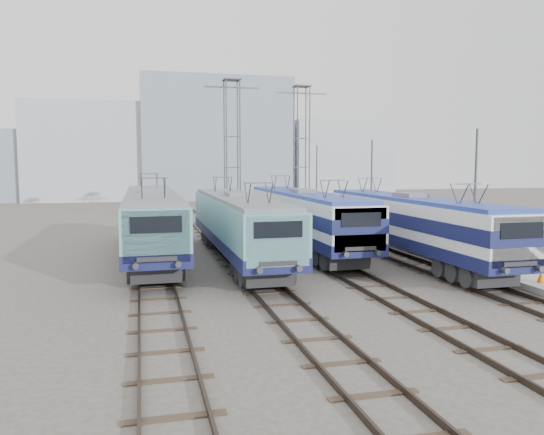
{
  "coord_description": "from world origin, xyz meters",
  "views": [
    {
      "loc": [
        -7.33,
        -20.75,
        5.29
      ],
      "look_at": [
        -0.41,
        7.0,
        2.4
      ],
      "focal_mm": 35.0,
      "sensor_mm": 36.0,
      "label": 1
    }
  ],
  "objects_px": {
    "locomotive_center_right": "(304,214)",
    "safety_cone": "(541,277)",
    "catenary_tower_east": "(302,148)",
    "mast_mid": "(371,189)",
    "mast_rear": "(317,183)",
    "catenary_tower_west": "(232,147)",
    "locomotive_far_left": "(152,218)",
    "mast_front": "(475,201)",
    "locomotive_center_left": "(238,222)",
    "locomotive_far_right": "(411,221)"
  },
  "relations": [
    {
      "from": "locomotive_center_right",
      "to": "safety_cone",
      "type": "height_order",
      "value": "locomotive_center_right"
    },
    {
      "from": "locomotive_center_right",
      "to": "catenary_tower_east",
      "type": "distance_m",
      "value": 15.48
    },
    {
      "from": "catenary_tower_east",
      "to": "mast_mid",
      "type": "bearing_deg",
      "value": -78.14
    },
    {
      "from": "mast_mid",
      "to": "mast_rear",
      "type": "xyz_separation_m",
      "value": [
        0.0,
        12.0,
        0.0
      ]
    },
    {
      "from": "catenary_tower_west",
      "to": "mast_mid",
      "type": "xyz_separation_m",
      "value": [
        8.6,
        -8.0,
        -3.14
      ]
    },
    {
      "from": "locomotive_far_left",
      "to": "catenary_tower_east",
      "type": "bearing_deg",
      "value": 47.97
    },
    {
      "from": "mast_front",
      "to": "locomotive_far_left",
      "type": "bearing_deg",
      "value": 154.57
    },
    {
      "from": "mast_front",
      "to": "mast_mid",
      "type": "relative_size",
      "value": 1.0
    },
    {
      "from": "locomotive_center_right",
      "to": "mast_mid",
      "type": "distance_m",
      "value": 7.73
    },
    {
      "from": "locomotive_center_left",
      "to": "mast_mid",
      "type": "relative_size",
      "value": 2.5
    },
    {
      "from": "mast_mid",
      "to": "mast_rear",
      "type": "distance_m",
      "value": 12.0
    },
    {
      "from": "mast_mid",
      "to": "mast_rear",
      "type": "height_order",
      "value": "same"
    },
    {
      "from": "locomotive_far_left",
      "to": "mast_mid",
      "type": "relative_size",
      "value": 2.62
    },
    {
      "from": "locomotive_far_left",
      "to": "locomotive_center_right",
      "type": "bearing_deg",
      "value": 3.04
    },
    {
      "from": "mast_mid",
      "to": "catenary_tower_east",
      "type": "bearing_deg",
      "value": 101.86
    },
    {
      "from": "locomotive_far_left",
      "to": "locomotive_center_right",
      "type": "height_order",
      "value": "locomotive_far_left"
    },
    {
      "from": "mast_mid",
      "to": "safety_cone",
      "type": "height_order",
      "value": "mast_mid"
    },
    {
      "from": "mast_rear",
      "to": "mast_mid",
      "type": "bearing_deg",
      "value": -90.0
    },
    {
      "from": "locomotive_far_right",
      "to": "mast_front",
      "type": "bearing_deg",
      "value": -57.08
    },
    {
      "from": "catenary_tower_east",
      "to": "safety_cone",
      "type": "bearing_deg",
      "value": -84.48
    },
    {
      "from": "locomotive_far_left",
      "to": "catenary_tower_east",
      "type": "relative_size",
      "value": 1.53
    },
    {
      "from": "locomotive_far_left",
      "to": "locomotive_far_right",
      "type": "xyz_separation_m",
      "value": [
        13.5,
        -4.44,
        -0.06
      ]
    },
    {
      "from": "locomotive_far_left",
      "to": "catenary_tower_west",
      "type": "distance_m",
      "value": 15.03
    },
    {
      "from": "locomotive_center_right",
      "to": "catenary_tower_west",
      "type": "height_order",
      "value": "catenary_tower_west"
    },
    {
      "from": "locomotive_center_right",
      "to": "catenary_tower_east",
      "type": "xyz_separation_m",
      "value": [
        4.25,
        14.22,
        4.4
      ]
    },
    {
      "from": "mast_front",
      "to": "mast_mid",
      "type": "xyz_separation_m",
      "value": [
        0.0,
        12.0,
        0.0
      ]
    },
    {
      "from": "catenary_tower_west",
      "to": "catenary_tower_east",
      "type": "height_order",
      "value": "same"
    },
    {
      "from": "mast_mid",
      "to": "safety_cone",
      "type": "relative_size",
      "value": 13.76
    },
    {
      "from": "locomotive_far_left",
      "to": "mast_mid",
      "type": "xyz_separation_m",
      "value": [
        15.35,
        4.7,
        1.22
      ]
    },
    {
      "from": "locomotive_far_right",
      "to": "mast_front",
      "type": "distance_m",
      "value": 3.64
    },
    {
      "from": "safety_cone",
      "to": "locomotive_center_left",
      "type": "bearing_deg",
      "value": 140.45
    },
    {
      "from": "catenary_tower_east",
      "to": "safety_cone",
      "type": "distance_m",
      "value": 26.97
    },
    {
      "from": "catenary_tower_east",
      "to": "safety_cone",
      "type": "height_order",
      "value": "catenary_tower_east"
    },
    {
      "from": "locomotive_far_left",
      "to": "mast_mid",
      "type": "bearing_deg",
      "value": 17.03
    },
    {
      "from": "locomotive_center_left",
      "to": "locomotive_center_right",
      "type": "bearing_deg",
      "value": 30.13
    },
    {
      "from": "catenary_tower_east",
      "to": "mast_rear",
      "type": "distance_m",
      "value": 4.28
    },
    {
      "from": "locomotive_far_right",
      "to": "safety_cone",
      "type": "xyz_separation_m",
      "value": [
        2.28,
        -7.01,
        -1.66
      ]
    },
    {
      "from": "locomotive_far_right",
      "to": "catenary_tower_east",
      "type": "bearing_deg",
      "value": 90.75
    },
    {
      "from": "locomotive_center_right",
      "to": "mast_mid",
      "type": "height_order",
      "value": "mast_mid"
    },
    {
      "from": "catenary_tower_west",
      "to": "mast_mid",
      "type": "distance_m",
      "value": 12.16
    },
    {
      "from": "locomotive_center_left",
      "to": "mast_mid",
      "type": "distance_m",
      "value": 12.89
    },
    {
      "from": "locomotive_center_left",
      "to": "catenary_tower_east",
      "type": "bearing_deg",
      "value": 62.54
    },
    {
      "from": "mast_front",
      "to": "mast_rear",
      "type": "height_order",
      "value": "same"
    },
    {
      "from": "mast_front",
      "to": "locomotive_center_right",
      "type": "bearing_deg",
      "value": 129.23
    },
    {
      "from": "mast_front",
      "to": "safety_cone",
      "type": "relative_size",
      "value": 13.76
    },
    {
      "from": "locomotive_far_right",
      "to": "catenary_tower_west",
      "type": "bearing_deg",
      "value": 111.49
    },
    {
      "from": "mast_rear",
      "to": "safety_cone",
      "type": "distance_m",
      "value": 28.31
    },
    {
      "from": "safety_cone",
      "to": "catenary_tower_east",
      "type": "bearing_deg",
      "value": 95.52
    },
    {
      "from": "locomotive_center_left",
      "to": "mast_front",
      "type": "relative_size",
      "value": 2.5
    },
    {
      "from": "locomotive_far_left",
      "to": "mast_rear",
      "type": "relative_size",
      "value": 2.62
    }
  ]
}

